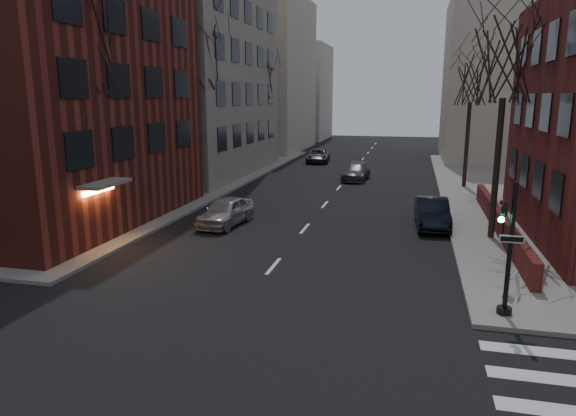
# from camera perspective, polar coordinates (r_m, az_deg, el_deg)

# --- Properties ---
(sidewalk_far_left) EXTENTS (44.00, 44.00, 0.15)m
(sidewalk_far_left) POSITION_cam_1_polar(r_m,az_deg,el_deg) (50.35, -29.16, 3.42)
(sidewalk_far_left) COLOR gray
(sidewalk_far_left) RESTS_ON ground
(building_left_brick) EXTENTS (15.00, 15.00, 18.00)m
(building_left_brick) POSITION_cam_1_polar(r_m,az_deg,el_deg) (30.96, -29.21, 15.41)
(building_left_brick) COLOR maroon
(building_left_brick) RESTS_ON ground
(building_left_tan) EXTENTS (18.00, 18.00, 28.00)m
(building_left_tan) POSITION_cam_1_polar(r_m,az_deg,el_deg) (46.72, -15.82, 21.12)
(building_left_tan) COLOR gray
(building_left_tan) RESTS_ON ground
(low_wall_right) EXTENTS (0.35, 16.00, 1.00)m
(low_wall_right) POSITION_cam_1_polar(r_m,az_deg,el_deg) (26.50, 22.46, -1.44)
(low_wall_right) COLOR maroon
(low_wall_right) RESTS_ON sidewalk_far_right
(building_distant_la) EXTENTS (14.00, 16.00, 18.00)m
(building_distant_la) POSITION_cam_1_polar(r_m,az_deg,el_deg) (64.73, -4.55, 14.51)
(building_distant_la) COLOR beige
(building_distant_la) RESTS_ON ground
(building_distant_ra) EXTENTS (14.00, 14.00, 16.00)m
(building_distant_ra) POSITION_cam_1_polar(r_m,az_deg,el_deg) (57.37, 24.27, 12.77)
(building_distant_ra) COLOR beige
(building_distant_ra) RESTS_ON ground
(building_distant_lb) EXTENTS (10.00, 12.00, 14.00)m
(building_distant_lb) POSITION_cam_1_polar(r_m,az_deg,el_deg) (80.55, 0.73, 12.70)
(building_distant_lb) COLOR beige
(building_distant_lb) RESTS_ON ground
(traffic_signal) EXTENTS (0.76, 0.44, 4.00)m
(traffic_signal) POSITION_cam_1_polar(r_m,az_deg,el_deg) (16.41, 23.15, -5.07)
(traffic_signal) COLOR black
(traffic_signal) RESTS_ON sidewalk_far_right
(tree_left_a) EXTENTS (4.18, 4.18, 10.26)m
(tree_left_a) POSITION_cam_1_polar(r_m,az_deg,el_deg) (24.83, -21.25, 16.02)
(tree_left_a) COLOR #2D231C
(tree_left_a) RESTS_ON sidewalk_far_left
(tree_left_b) EXTENTS (4.40, 4.40, 10.80)m
(tree_left_b) POSITION_cam_1_polar(r_m,az_deg,el_deg) (35.41, -9.83, 16.04)
(tree_left_b) COLOR #2D231C
(tree_left_b) RESTS_ON sidewalk_far_left
(tree_left_c) EXTENTS (3.96, 3.96, 9.72)m
(tree_left_c) POSITION_cam_1_polar(r_m,az_deg,el_deg) (48.54, -3.04, 14.11)
(tree_left_c) COLOR #2D231C
(tree_left_c) RESTS_ON sidewalk_far_left
(tree_right_a) EXTENTS (3.96, 3.96, 9.72)m
(tree_right_a) POSITION_cam_1_polar(r_m,az_deg,el_deg) (24.81, 23.07, 14.85)
(tree_right_a) COLOR #2D231C
(tree_right_a) RESTS_ON sidewalk_far_right
(tree_right_b) EXTENTS (3.74, 3.74, 9.18)m
(tree_right_b) POSITION_cam_1_polar(r_m,az_deg,el_deg) (38.68, 19.73, 13.22)
(tree_right_b) COLOR #2D231C
(tree_right_b) RESTS_ON sidewalk_far_right
(streetlamp_near) EXTENTS (0.36, 0.36, 6.28)m
(streetlamp_near) POSITION_cam_1_polar(r_m,az_deg,el_deg) (31.52, -11.40, 7.94)
(streetlamp_near) COLOR black
(streetlamp_near) RESTS_ON sidewalk_far_left
(streetlamp_far) EXTENTS (0.36, 0.36, 6.28)m
(streetlamp_far) POSITION_cam_1_polar(r_m,az_deg,el_deg) (50.33, -1.66, 9.74)
(streetlamp_far) COLOR black
(streetlamp_far) RESTS_ON sidewalk_far_left
(parked_sedan) EXTENTS (1.79, 4.51, 1.46)m
(parked_sedan) POSITION_cam_1_polar(r_m,az_deg,el_deg) (26.98, 15.71, -0.54)
(parked_sedan) COLOR black
(parked_sedan) RESTS_ON ground
(car_lane_silver) EXTENTS (2.16, 4.39, 1.44)m
(car_lane_silver) POSITION_cam_1_polar(r_m,az_deg,el_deg) (26.56, -6.95, -0.39)
(car_lane_silver) COLOR #AAAAB0
(car_lane_silver) RESTS_ON ground
(car_lane_gray) EXTENTS (2.10, 4.56, 1.29)m
(car_lane_gray) POSITION_cam_1_polar(r_m,az_deg,el_deg) (41.00, 7.56, 3.99)
(car_lane_gray) COLOR #46464B
(car_lane_gray) RESTS_ON ground
(car_lane_far) EXTENTS (2.65, 4.93, 1.32)m
(car_lane_far) POSITION_cam_1_polar(r_m,az_deg,el_deg) (51.77, 3.36, 5.83)
(car_lane_far) COLOR #3A3B3F
(car_lane_far) RESTS_ON ground
(sandwich_board) EXTENTS (0.51, 0.60, 0.82)m
(sandwich_board) POSITION_cam_1_polar(r_m,az_deg,el_deg) (18.36, 23.65, -7.74)
(sandwich_board) COLOR white
(sandwich_board) RESTS_ON sidewalk_far_right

